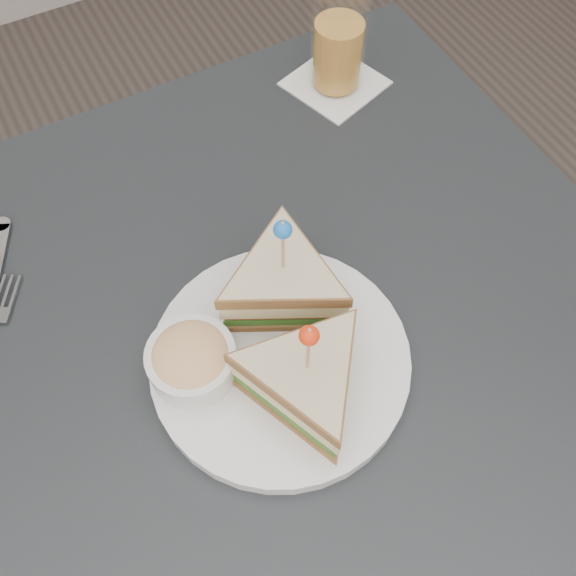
{
  "coord_description": "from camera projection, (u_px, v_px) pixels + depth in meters",
  "views": [
    {
      "loc": [
        -0.15,
        -0.28,
        1.35
      ],
      "look_at": [
        0.01,
        0.01,
        0.8
      ],
      "focal_mm": 40.0,
      "sensor_mm": 36.0,
      "label": 1
    }
  ],
  "objects": [
    {
      "name": "ground_plane",
      "position": [
        286.0,
        491.0,
        1.33
      ],
      "size": [
        3.5,
        3.5,
        0.0
      ],
      "primitive_type": "plane",
      "color": "#3F3833"
    },
    {
      "name": "table",
      "position": [
        284.0,
        353.0,
        0.75
      ],
      "size": [
        0.8,
        0.8,
        0.75
      ],
      "color": "black",
      "rests_on": "ground"
    },
    {
      "name": "plate_meal",
      "position": [
        281.0,
        340.0,
        0.62
      ],
      "size": [
        0.34,
        0.34,
        0.15
      ],
      "rotation": [
        0.0,
        0.0,
        0.4
      ],
      "color": "silver",
      "rests_on": "table"
    },
    {
      "name": "drink_set",
      "position": [
        338.0,
        45.0,
        0.81
      ],
      "size": [
        0.14,
        0.14,
        0.14
      ],
      "rotation": [
        0.0,
        0.0,
        0.31
      ],
      "color": "white",
      "rests_on": "table"
    }
  ]
}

